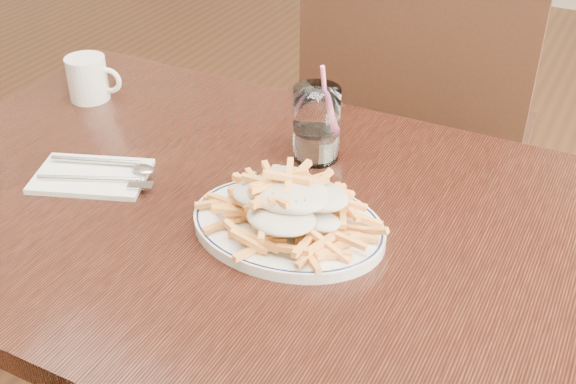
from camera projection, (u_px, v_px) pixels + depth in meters
The scene contains 8 objects.
table at pixel (239, 243), 1.17m from camera, with size 1.20×0.80×0.75m.
chair_far at pixel (418, 127), 1.68m from camera, with size 0.52×0.52×1.05m.
fries_plate at pixel (288, 226), 1.06m from camera, with size 0.36×0.33×0.02m.
loaded_fries at pixel (288, 199), 1.04m from camera, with size 0.24×0.20×0.07m.
napkin at pixel (91, 176), 1.19m from camera, with size 0.18×0.12×0.01m, color white.
cutlery at pixel (93, 170), 1.19m from camera, with size 0.21×0.15×0.01m.
water_glass at pixel (316, 128), 1.22m from camera, with size 0.08×0.08×0.18m.
coffee_mug at pixel (89, 79), 1.42m from camera, with size 0.11×0.08×0.09m.
Camera 1 is at (0.50, -0.79, 1.39)m, focal length 45.00 mm.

